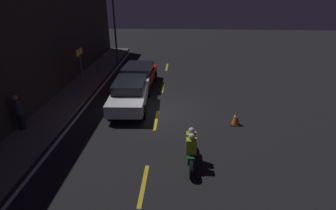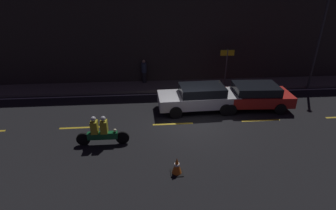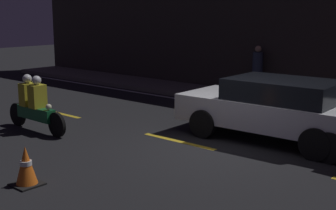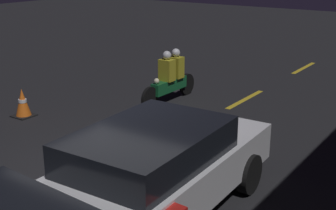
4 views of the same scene
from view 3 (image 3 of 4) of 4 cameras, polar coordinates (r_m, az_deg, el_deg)
The scene contains 9 objects.
ground_plane at distance 9.88m, azimuth 5.78°, elevation -5.48°, with size 56.00×56.00×0.00m, color black.
raised_curb at distance 14.22m, azimuth 17.74°, elevation -0.41°, with size 28.00×1.89×0.15m.
lane_dash_b at distance 13.69m, azimuth -13.36°, elevation -0.93°, with size 2.00×0.14×0.01m.
lane_dash_c at distance 10.46m, azimuth 1.29°, elevation -4.44°, with size 2.00×0.14×0.01m.
lane_solid_kerb at distance 13.17m, azimuth 15.65°, elevation -1.54°, with size 25.20×0.14×0.01m.
sedan_white at distance 10.68m, azimuth 13.04°, elevation -0.27°, with size 4.33×2.00×1.39m.
motorcycle at distance 11.69m, azimuth -16.00°, elevation 0.00°, with size 2.25×0.37×1.36m.
traffic_cone_near at distance 8.18m, azimuth -16.92°, elevation -7.15°, with size 0.47×0.47×0.68m.
pedestrian at distance 15.70m, azimuth 10.84°, elevation 4.27°, with size 0.34×0.34×1.59m.
Camera 3 is at (5.41, -7.75, 2.88)m, focal length 50.00 mm.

